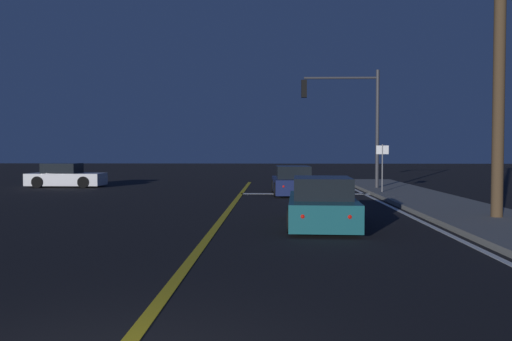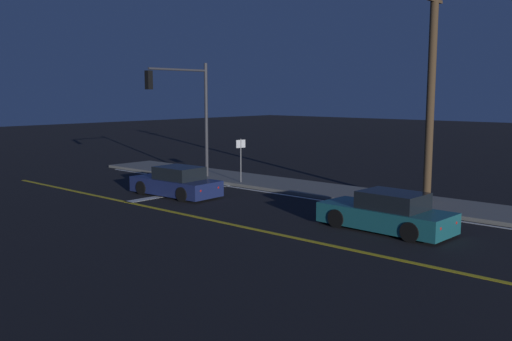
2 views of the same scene
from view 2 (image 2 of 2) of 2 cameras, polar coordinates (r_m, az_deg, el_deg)
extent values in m
cube|color=slate|center=(24.28, 16.23, -3.22)|extent=(3.20, 39.95, 0.15)
cube|color=gold|center=(17.81, 5.49, -7.13)|extent=(0.20, 37.73, 0.01)
cube|color=white|center=(22.66, 14.21, -4.10)|extent=(0.16, 37.73, 0.01)
cube|color=white|center=(26.39, -7.60, -2.26)|extent=(6.08, 0.50, 0.01)
cube|color=#195960|center=(19.54, 12.97, -4.65)|extent=(1.95, 4.58, 0.68)
cube|color=black|center=(19.29, 13.71, -3.02)|extent=(1.60, 2.14, 0.60)
cylinder|color=black|center=(19.64, 8.21, -4.82)|extent=(0.25, 0.65, 0.64)
cylinder|color=black|center=(20.97, 10.84, -4.08)|extent=(0.25, 0.65, 0.64)
cylinder|color=black|center=(18.20, 15.40, -6.04)|extent=(0.25, 0.65, 0.64)
cylinder|color=black|center=(19.62, 17.71, -5.13)|extent=(0.25, 0.65, 0.64)
sphere|color=#FFF4CC|center=(20.28, 6.84, -3.82)|extent=(0.18, 0.18, 0.18)
sphere|color=#FFF4CC|center=(21.14, 8.63, -3.37)|extent=(0.18, 0.18, 0.18)
sphere|color=red|center=(18.04, 18.10, -5.62)|extent=(0.14, 0.14, 0.14)
sphere|color=red|center=(19.00, 19.55, -5.01)|extent=(0.14, 0.14, 0.14)
cube|color=navy|center=(25.70, -8.18, -1.56)|extent=(1.93, 4.38, 0.68)
cube|color=black|center=(25.43, -7.81, -0.29)|extent=(1.60, 2.04, 0.60)
cylinder|color=black|center=(26.19, -11.49, -1.73)|extent=(0.24, 0.65, 0.64)
cylinder|color=black|center=(27.25, -8.81, -1.30)|extent=(0.24, 0.65, 0.64)
cylinder|color=black|center=(24.21, -7.46, -2.42)|extent=(0.24, 0.65, 0.64)
cylinder|color=black|center=(25.34, -4.75, -1.92)|extent=(0.24, 0.65, 0.64)
sphere|color=#FFF4CC|center=(26.92, -12.07, -1.06)|extent=(0.18, 0.18, 0.18)
sphere|color=#FFF4CC|center=(27.60, -10.30, -0.80)|extent=(0.18, 0.18, 0.18)
sphere|color=red|center=(23.81, -5.71, -2.07)|extent=(0.14, 0.14, 0.14)
sphere|color=red|center=(24.59, -3.91, -1.73)|extent=(0.14, 0.14, 0.14)
cylinder|color=#38383D|center=(30.31, -5.07, 4.95)|extent=(0.18, 0.18, 6.19)
cylinder|color=#38383D|center=(29.04, -7.87, 10.11)|extent=(3.77, 0.12, 0.12)
cube|color=black|center=(27.82, -10.83, 9.01)|extent=(0.28, 0.28, 0.90)
sphere|color=red|center=(27.83, -10.84, 9.57)|extent=(0.22, 0.22, 0.22)
sphere|color=#4C2D05|center=(27.82, -10.83, 9.01)|extent=(0.22, 0.22, 0.22)
sphere|color=#0A3814|center=(27.82, -10.82, 8.46)|extent=(0.22, 0.22, 0.22)
cylinder|color=#4C3823|center=(24.06, 17.34, 8.03)|extent=(0.33, 0.33, 9.66)
cube|color=#4C3823|center=(24.34, 17.68, 16.13)|extent=(1.24, 0.12, 0.12)
cylinder|color=slate|center=(28.29, -1.56, 0.87)|extent=(0.06, 0.06, 2.34)
cube|color=white|center=(28.20, -1.56, 2.73)|extent=(0.56, 0.13, 0.40)
camera|label=1|loc=(16.65, 60.38, -4.91)|focal=37.28mm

